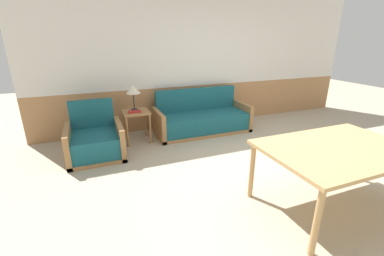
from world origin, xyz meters
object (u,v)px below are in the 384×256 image
(couch, at_px, (202,120))
(dining_table, at_px, (338,153))
(side_table, at_px, (136,117))
(table_lamp, at_px, (133,90))
(armchair, at_px, (95,142))

(couch, relative_size, dining_table, 1.18)
(couch, distance_m, side_table, 1.34)
(side_table, xyz_separation_m, table_lamp, (-0.01, 0.08, 0.48))
(side_table, distance_m, dining_table, 3.27)
(couch, height_order, side_table, couch)
(side_table, bearing_deg, armchair, -151.82)
(dining_table, bearing_deg, table_lamp, 120.68)
(couch, relative_size, table_lamp, 4.17)
(table_lamp, height_order, dining_table, table_lamp)
(couch, relative_size, side_table, 3.31)
(armchair, bearing_deg, side_table, 11.55)
(couch, xyz_separation_m, dining_table, (0.37, -2.79, 0.41))
(table_lamp, distance_m, dining_table, 3.35)
(couch, distance_m, table_lamp, 1.50)
(couch, xyz_separation_m, armchair, (-2.07, -0.41, -0.00))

